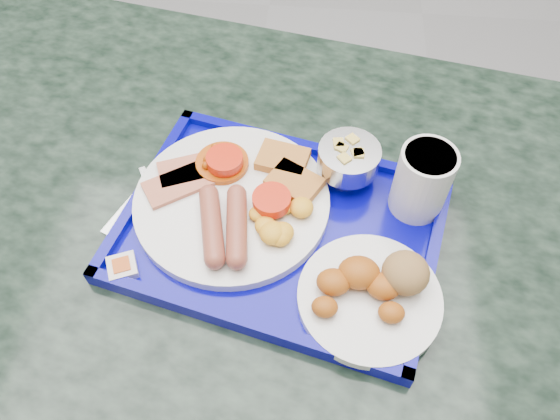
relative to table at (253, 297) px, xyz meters
The scene contains 10 objects.
floor 0.72m from the table, 113.30° to the left, with size 6.00×6.00×0.00m, color gray.
table is the anchor object (origin of this frame).
tray 0.22m from the table, ahead, with size 0.48×0.39×0.02m.
main_plate 0.24m from the table, 117.91° to the left, with size 0.27×0.27×0.04m.
bread_plate 0.31m from the table, 28.73° to the right, with size 0.18×0.18×0.06m.
fruit_bowl 0.31m from the table, 35.90° to the left, with size 0.09×0.09×0.06m.
juice_cup 0.36m from the table, 13.48° to the left, with size 0.07×0.07×0.10m.
spoon 0.26m from the table, 143.84° to the left, with size 0.09×0.14×0.01m.
knife 0.28m from the table, 163.18° to the left, with size 0.01×0.18×0.00m, color #ADADB0.
jam_packet 0.29m from the table, 150.32° to the right, with size 0.05×0.05×0.01m.
Camera 1 is at (0.24, -0.77, 1.43)m, focal length 35.00 mm.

